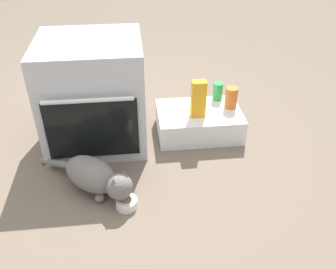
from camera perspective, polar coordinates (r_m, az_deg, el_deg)
ground at (r=2.18m, az=-12.01°, el=-6.34°), size 8.00×8.00×0.00m
oven at (r=2.31m, az=-11.46°, el=6.26°), size 0.61×0.60×0.67m
pantry_cabinet at (r=2.46m, az=4.79°, el=2.00°), size 0.54×0.38×0.17m
food_bowl at (r=1.95m, az=-6.44°, el=-10.43°), size 0.11×0.11×0.07m
cat at (r=2.01m, az=-11.17°, el=-6.38°), size 0.55×0.48×0.20m
soda_can at (r=2.54m, az=7.72°, el=6.65°), size 0.07×0.07×0.12m
juice_carton at (r=2.30m, az=4.74°, el=5.51°), size 0.09×0.06×0.24m
sauce_jar at (r=2.45m, az=9.76°, el=5.66°), size 0.08×0.08×0.14m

